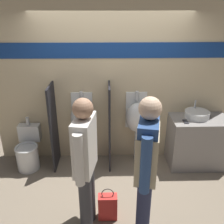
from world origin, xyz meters
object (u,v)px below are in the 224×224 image
object	(u,v)px
urinal_near_counter	(82,118)
urinal_far	(137,117)
toilet	(28,151)
person_in_vest	(147,162)
person_with_lanyard	(85,161)
sink_basin	(197,114)
shopping_bag	(108,206)
cell_phone	(186,122)

from	to	relation	value
urinal_near_counter	urinal_far	size ratio (longest dim) A/B	1.00
toilet	person_in_vest	bearing A→B (deg)	-38.72
person_with_lanyard	urinal_far	bearing A→B (deg)	-18.24
person_in_vest	person_with_lanyard	bearing A→B (deg)	89.35
toilet	sink_basin	bearing A→B (deg)	1.52
sink_basin	person_with_lanyard	world-z (taller)	person_with_lanyard
person_in_vest	urinal_near_counter	bearing A→B (deg)	40.70
urinal_near_counter	toilet	xyz separation A→B (m)	(-0.92, -0.16, -0.54)
person_with_lanyard	shopping_bag	world-z (taller)	person_with_lanyard
person_in_vest	urinal_far	bearing A→B (deg)	9.63
urinal_far	person_with_lanyard	size ratio (longest dim) A/B	0.74
sink_basin	urinal_near_counter	size ratio (longest dim) A/B	0.32
cell_phone	urinal_near_counter	distance (m)	1.69
toilet	shopping_bag	size ratio (longest dim) A/B	1.79
cell_phone	shopping_bag	world-z (taller)	cell_phone
urinal_near_counter	shopping_bag	xyz separation A→B (m)	(0.42, -1.33, -0.66)
cell_phone	urinal_far	bearing A→B (deg)	160.97
sink_basin	person_with_lanyard	xyz separation A→B (m)	(-1.74, -1.33, 0.02)
toilet	urinal_near_counter	bearing A→B (deg)	9.96
cell_phone	toilet	bearing A→B (deg)	177.86
urinal_far	person_in_vest	bearing A→B (deg)	-92.99
person_in_vest	cell_phone	bearing A→B (deg)	-19.74
toilet	person_with_lanyard	world-z (taller)	person_with_lanyard
cell_phone	sink_basin	bearing A→B (deg)	36.27
person_in_vest	person_with_lanyard	size ratio (longest dim) A/B	1.04
toilet	person_with_lanyard	size ratio (longest dim) A/B	0.49
urinal_near_counter	person_with_lanyard	bearing A→B (deg)	-83.26
urinal_near_counter	cell_phone	bearing A→B (deg)	-8.80
person_in_vest	person_with_lanyard	distance (m)	0.69
urinal_far	toilet	distance (m)	1.93
shopping_bag	person_with_lanyard	bearing A→B (deg)	-161.44
cell_phone	toilet	distance (m)	2.65
toilet	person_with_lanyard	xyz separation A→B (m)	(1.09, -1.25, 0.65)
urinal_near_counter	urinal_far	xyz separation A→B (m)	(0.92, 0.00, 0.00)
cell_phone	person_in_vest	world-z (taller)	person_in_vest
cell_phone	person_with_lanyard	bearing A→B (deg)	-142.47
cell_phone	shopping_bag	xyz separation A→B (m)	(-1.25, -1.07, -0.69)
cell_phone	urinal_near_counter	bearing A→B (deg)	171.20
urinal_near_counter	person_in_vest	world-z (taller)	person_in_vest
urinal_near_counter	toilet	world-z (taller)	urinal_near_counter
cell_phone	person_in_vest	size ratio (longest dim) A/B	0.08
urinal_near_counter	person_with_lanyard	world-z (taller)	person_with_lanyard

